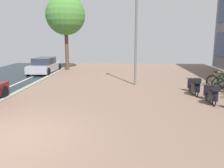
# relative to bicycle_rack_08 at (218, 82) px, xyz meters

# --- Properties ---
(ground) EXTENTS (21.00, 40.00, 0.13)m
(ground) POSITION_rel_bicycle_rack_08_xyz_m (-7.36, -7.54, -0.37)
(ground) COLOR #1F2A2E
(bicycle_rack_08) EXTENTS (1.34, 0.58, 1.00)m
(bicycle_rack_08) POSITION_rel_bicycle_rack_08_xyz_m (0.00, 0.00, 0.00)
(bicycle_rack_08) COLOR black
(bicycle_rack_08) RESTS_ON ground
(bicycle_rack_09) EXTENTS (1.27, 0.48, 0.95)m
(bicycle_rack_09) POSITION_rel_bicycle_rack_08_xyz_m (0.21, 0.72, -0.02)
(bicycle_rack_09) COLOR black
(bicycle_rack_09) RESTS_ON ground
(scooter_near) EXTENTS (0.52, 1.64, 0.94)m
(scooter_near) POSITION_rel_bicycle_rack_08_xyz_m (-1.64, -3.54, 0.08)
(scooter_near) COLOR black
(scooter_near) RESTS_ON ground
(scooter_mid) EXTENTS (0.52, 1.69, 0.95)m
(scooter_mid) POSITION_rel_bicycle_rack_08_xyz_m (-1.92, -1.89, 0.08)
(scooter_mid) COLOR black
(scooter_mid) RESTS_ON ground
(parked_car_far) EXTENTS (1.77, 4.13, 1.26)m
(parked_car_far) POSITION_rel_bicycle_rack_08_xyz_m (-12.12, 5.14, 0.24)
(parked_car_far) COLOR #A8A4AF
(parked_car_far) RESTS_ON ground
(lamp_post) EXTENTS (0.20, 0.52, 5.87)m
(lamp_post) POSITION_rel_bicycle_rack_08_xyz_m (-4.85, 0.50, 2.91)
(lamp_post) COLOR slate
(lamp_post) RESTS_ON ground
(street_tree) EXTENTS (3.44, 3.44, 6.52)m
(street_tree) POSITION_rel_bicycle_rack_08_xyz_m (-10.70, 7.13, 4.42)
(street_tree) COLOR brown
(street_tree) RESTS_ON ground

